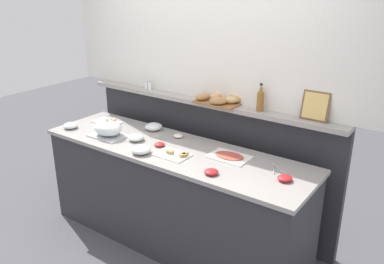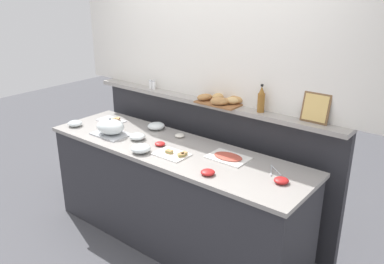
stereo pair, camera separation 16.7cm
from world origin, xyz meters
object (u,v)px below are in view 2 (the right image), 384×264
Objects in this scene: pepper_shaker at (154,85)px; condiment_bowl_red at (160,144)px; salt_shaker at (151,84)px; bread_basket at (223,100)px; condiment_bowl_dark at (180,135)px; sandwich_platter_rear at (112,120)px; glass_bowl_large at (156,126)px; condiment_bowl_teal at (208,172)px; glass_bowl_small at (75,124)px; glass_bowl_extra at (141,149)px; serving_cloche at (110,127)px; condiment_bowl_cream at (281,180)px; vinegar_bottle_amber at (261,100)px; sandwich_platter_front at (173,154)px; cold_cuts_platter at (228,157)px; serving_tongs at (274,170)px; glass_bowl_medium at (137,137)px; framed_picture at (316,108)px.

condiment_bowl_red is at bearing -43.02° from pepper_shaker.
condiment_bowl_red is 0.83m from salt_shaker.
condiment_bowl_red is 0.21× the size of bread_basket.
condiment_bowl_dark and condiment_bowl_red have the same top height.
sandwich_platter_rear is 0.52m from glass_bowl_large.
pepper_shaker is (0.04, 0.00, 0.00)m from salt_shaker.
condiment_bowl_teal is at bearing -29.12° from salt_shaker.
glass_bowl_small is 0.84× the size of glass_bowl_extra.
pepper_shaker is (0.01, 0.59, 0.29)m from serving_cloche.
condiment_bowl_dark is at bearing 168.51° from condiment_bowl_cream.
vinegar_bottle_amber is at bearing 25.71° from serving_cloche.
glass_bowl_large reaches higher than glass_bowl_small.
sandwich_platter_front is 0.45m from cold_cuts_platter.
serving_cloche is at bearing -175.89° from condiment_bowl_cream.
glass_bowl_extra is 0.47m from condiment_bowl_dark.
serving_cloche is 0.52m from glass_bowl_extra.
condiment_bowl_teal reaches higher than sandwich_platter_front.
condiment_bowl_cream is at bearing -46.51° from serving_tongs.
condiment_bowl_cream reaches higher than serving_tongs.
vinegar_bottle_amber reaches higher than sandwich_platter_front.
glass_bowl_medium is (0.05, -0.30, -0.00)m from glass_bowl_large.
serving_cloche is 3.20× the size of condiment_bowl_teal.
glass_bowl_large is 1.84× the size of condiment_bowl_red.
pepper_shaker is (-1.54, 0.32, 0.36)m from serving_tongs.
condiment_bowl_cream reaches higher than condiment_bowl_dark.
salt_shaker reaches higher than serving_cloche.
vinegar_bottle_amber is at bearing 28.80° from glass_bowl_medium.
vinegar_bottle_amber is at bearing 21.15° from glass_bowl_small.
sandwich_platter_rear is 0.88m from glass_bowl_extra.
sandwich_platter_front is 0.68m from bread_basket.
sandwich_platter_rear is 2.67× the size of condiment_bowl_teal.
glass_bowl_small is at bearing -153.89° from bread_basket.
condiment_bowl_teal is at bearing -63.12° from bread_basket.
condiment_bowl_cream is 1.77m from pepper_shaker.
serving_tongs is at bearing -5.07° from condiment_bowl_dark.
vinegar_bottle_amber reaches higher than pepper_shaker.
condiment_bowl_dark is 0.39× the size of vinegar_bottle_amber.
glass_bowl_large reaches higher than condiment_bowl_cream.
glass_bowl_large is at bearing 145.52° from sandwich_platter_front.
framed_picture is (1.68, 0.63, 0.36)m from serving_cloche.
framed_picture is at bearing 9.90° from glass_bowl_large.
glass_bowl_small is 1.61× the size of pepper_shaker.
condiment_bowl_teal is at bearing -30.01° from pepper_shaker.
serving_tongs is 1.61m from pepper_shaker.
condiment_bowl_dark is (0.03, 0.47, -0.01)m from glass_bowl_extra.
serving_cloche is at bearing -168.32° from cold_cuts_platter.
glass_bowl_extra is 0.40× the size of bread_basket.
vinegar_bottle_amber is at bearing 1.54° from bread_basket.
bread_basket is at bearing 41.80° from glass_bowl_medium.
condiment_bowl_cream is (2.14, 0.18, -0.01)m from glass_bowl_small.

